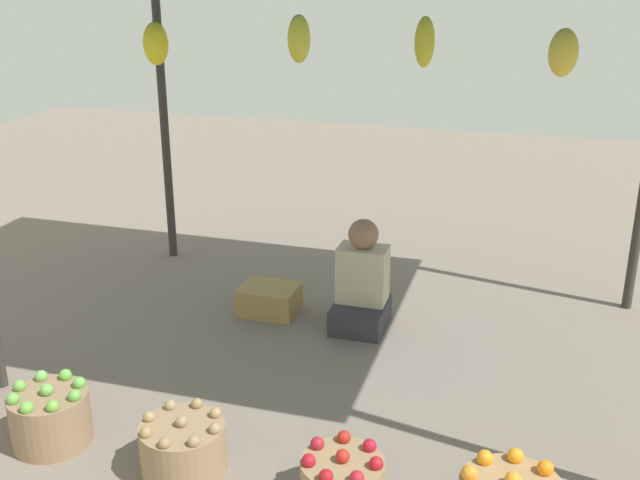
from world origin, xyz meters
name	(u,v)px	position (x,y,z in m)	size (l,w,h in m)	color
ground_plane	(346,342)	(0.00, 0.00, 0.00)	(14.00, 14.00, 0.00)	slate
vendor_person	(362,286)	(0.04, 0.28, 0.30)	(0.36, 0.44, 0.78)	#333138
basket_green_apples	(50,417)	(-1.21, -1.54, 0.15)	(0.42, 0.42, 0.35)	#957355
basket_potatoes	(183,447)	(-0.43, -1.56, 0.14)	(0.43, 0.43, 0.32)	#987B56
basket_red_apples	(342,480)	(0.40, -1.57, 0.13)	(0.40, 0.40, 0.30)	#987D54
wooden_crate_near_vendor	(269,299)	(-0.65, 0.30, 0.10)	(0.41, 0.33, 0.20)	#A17F48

